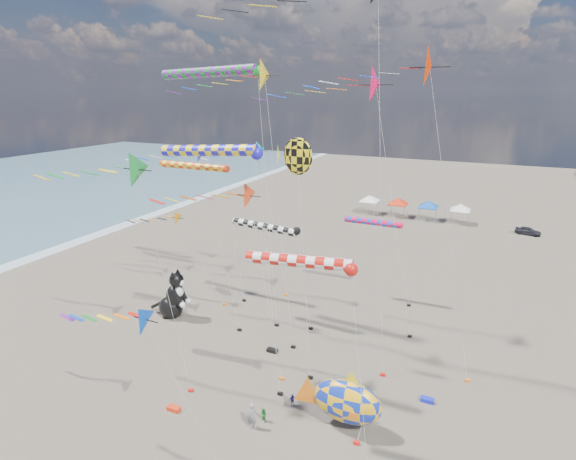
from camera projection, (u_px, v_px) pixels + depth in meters
The scene contains 26 objects.
delta_kite_0 at pixel (195, 157), 37.52m from camera, with size 10.17×1.91×16.84m.
delta_kite_2 at pixel (179, 219), 44.89m from camera, with size 9.95×1.58×9.74m.
delta_kite_3 at pixel (383, 86), 34.76m from camera, with size 13.81×3.09×22.89m.
delta_kite_4 at pixel (136, 169), 28.93m from camera, with size 11.09×2.48×17.50m.
delta_kite_5 at pixel (255, 151), 44.42m from camera, with size 9.03×1.98×16.38m.
delta_kite_6 at pixel (235, 198), 31.09m from camera, with size 10.38×2.09×15.09m.
delta_kite_7 at pixel (426, 70), 28.97m from camera, with size 12.72×2.78×23.70m.
delta_kite_8 at pixel (147, 319), 23.87m from camera, with size 9.49×1.76×10.44m.
delta_kite_9 at pixel (256, 78), 32.71m from camera, with size 10.75×2.55×23.21m.
windsock_0 at pixel (375, 223), 44.39m from camera, with size 7.19×0.65×8.67m.
windsock_1 at pixel (213, 152), 28.89m from camera, with size 8.90×0.77×17.51m.
windsock_2 at pixel (268, 228), 39.85m from camera, with size 7.94×0.75×9.59m.
windsock_3 at pixel (212, 73), 37.15m from camera, with size 11.11×0.89×22.72m.
windsock_4 at pixel (304, 263), 23.99m from camera, with size 7.61×0.71×12.43m.
windsock_5 at pixel (196, 167), 44.27m from camera, with size 9.41×0.73×14.03m.
angelfish_kite at pixel (295, 158), 31.66m from camera, with size 3.74×3.02×17.72m.
cat_inflatable at pixel (172, 293), 42.47m from camera, with size 3.65×1.82×4.92m, color black, non-canonical shape.
fish_inflatable at pixel (346, 401), 28.30m from camera, with size 5.98×2.34×4.36m.
person_adult at pixel (252, 416), 28.67m from camera, with size 0.67×0.44×1.83m, color gray.
child_green at pixel (264, 415), 29.36m from camera, with size 0.49×0.38×1.00m, color #227E29.
child_blue at pixel (292, 400), 30.88m from camera, with size 0.54×0.23×0.93m, color #2C2194.
kite_bag_0 at pixel (272, 350), 37.32m from camera, with size 0.90×0.44×0.30m, color black.
kite_bag_1 at pixel (427, 400), 31.35m from camera, with size 0.90×0.44×0.30m, color #1420C9.
kite_bag_3 at pixel (174, 409), 30.50m from camera, with size 0.90×0.44×0.30m, color red.
tent_row at pixel (413, 200), 75.42m from camera, with size 19.20×4.20×3.80m.
parked_car at pixel (528, 231), 67.52m from camera, with size 1.42×3.54×1.21m, color #26262D.
Camera 1 is at (12.83, -15.62, 20.85)m, focal length 28.00 mm.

